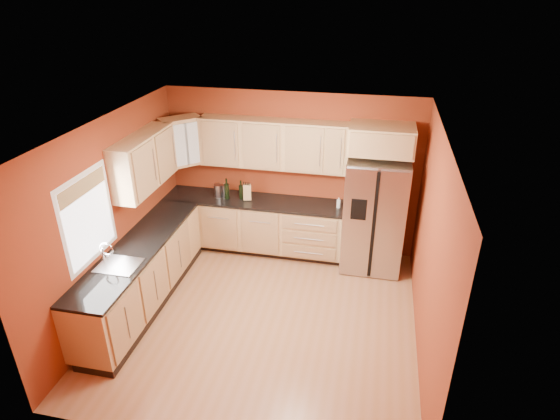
% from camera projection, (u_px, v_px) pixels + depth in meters
% --- Properties ---
extents(floor, '(4.00, 4.00, 0.00)m').
position_uv_depth(floor, '(263.00, 317.00, 6.30)').
color(floor, '#9F653D').
rests_on(floor, ground).
extents(ceiling, '(4.00, 4.00, 0.00)m').
position_uv_depth(ceiling, '(259.00, 130.00, 5.14)').
color(ceiling, silver).
rests_on(ceiling, wall_back).
extents(wall_back, '(4.00, 0.04, 2.60)m').
position_uv_depth(wall_back, '(291.00, 173.00, 7.47)').
color(wall_back, maroon).
rests_on(wall_back, floor).
extents(wall_front, '(4.00, 0.04, 2.60)m').
position_uv_depth(wall_front, '(204.00, 346.00, 3.96)').
color(wall_front, maroon).
rests_on(wall_front, floor).
extents(wall_left, '(0.04, 4.00, 2.60)m').
position_uv_depth(wall_left, '(112.00, 218.00, 6.09)').
color(wall_left, maroon).
rests_on(wall_left, floor).
extents(wall_right, '(0.04, 4.00, 2.60)m').
position_uv_depth(wall_right, '(431.00, 251.00, 5.34)').
color(wall_right, maroon).
rests_on(wall_right, floor).
extents(base_cabinets_back, '(2.90, 0.60, 0.88)m').
position_uv_depth(base_cabinets_back, '(255.00, 226.00, 7.69)').
color(base_cabinets_back, tan).
rests_on(base_cabinets_back, floor).
extents(base_cabinets_left, '(0.60, 2.80, 0.88)m').
position_uv_depth(base_cabinets_left, '(142.00, 275.00, 6.41)').
color(base_cabinets_left, tan).
rests_on(base_cabinets_left, floor).
extents(countertop_back, '(2.90, 0.62, 0.04)m').
position_uv_depth(countertop_back, '(254.00, 201.00, 7.48)').
color(countertop_back, black).
rests_on(countertop_back, base_cabinets_back).
extents(countertop_left, '(0.62, 2.80, 0.04)m').
position_uv_depth(countertop_left, '(138.00, 246.00, 6.21)').
color(countertop_left, black).
rests_on(countertop_left, base_cabinets_left).
extents(upper_cabinets_back, '(2.30, 0.33, 0.75)m').
position_uv_depth(upper_cabinets_back, '(274.00, 144.00, 7.14)').
color(upper_cabinets_back, tan).
rests_on(upper_cabinets_back, wall_back).
extents(upper_cabinets_left, '(0.33, 1.35, 0.75)m').
position_uv_depth(upper_cabinets_left, '(144.00, 161.00, 6.46)').
color(upper_cabinets_left, tan).
rests_on(upper_cabinets_left, wall_left).
extents(corner_upper_cabinet, '(0.67, 0.67, 0.75)m').
position_uv_depth(corner_upper_cabinet, '(182.00, 141.00, 7.25)').
color(corner_upper_cabinet, tan).
rests_on(corner_upper_cabinet, wall_back).
extents(over_fridge_cabinet, '(0.92, 0.60, 0.40)m').
position_uv_depth(over_fridge_cabinet, '(382.00, 139.00, 6.62)').
color(over_fridge_cabinet, tan).
rests_on(over_fridge_cabinet, wall_back).
extents(refrigerator, '(0.90, 0.75, 1.78)m').
position_uv_depth(refrigerator, '(374.00, 214.00, 7.07)').
color(refrigerator, '#ADACB1').
rests_on(refrigerator, floor).
extents(window, '(0.03, 0.90, 1.00)m').
position_uv_depth(window, '(88.00, 218.00, 5.53)').
color(window, white).
rests_on(window, wall_left).
extents(sink_faucet, '(0.50, 0.42, 0.30)m').
position_uv_depth(sink_faucet, '(117.00, 255.00, 5.69)').
color(sink_faucet, silver).
rests_on(sink_faucet, countertop_left).
extents(canister_left, '(0.13, 0.13, 0.19)m').
position_uv_depth(canister_left, '(226.00, 190.00, 7.56)').
color(canister_left, '#ADACB1').
rests_on(canister_left, countertop_back).
extents(canister_right, '(0.14, 0.14, 0.21)m').
position_uv_depth(canister_right, '(218.00, 191.00, 7.53)').
color(canister_right, '#ADACB1').
rests_on(canister_right, countertop_back).
extents(wine_bottle_a, '(0.10, 0.10, 0.34)m').
position_uv_depth(wine_bottle_a, '(227.00, 189.00, 7.43)').
color(wine_bottle_a, black).
rests_on(wine_bottle_a, countertop_back).
extents(wine_bottle_b, '(0.08, 0.08, 0.31)m').
position_uv_depth(wine_bottle_b, '(241.00, 190.00, 7.44)').
color(wine_bottle_b, black).
rests_on(wine_bottle_b, countertop_back).
extents(knife_block, '(0.15, 0.14, 0.25)m').
position_uv_depth(knife_block, '(247.00, 192.00, 7.43)').
color(knife_block, tan).
rests_on(knife_block, countertop_back).
extents(soap_dispenser, '(0.07, 0.07, 0.17)m').
position_uv_depth(soap_dispenser, '(339.00, 203.00, 7.18)').
color(soap_dispenser, silver).
rests_on(soap_dispenser, countertop_back).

